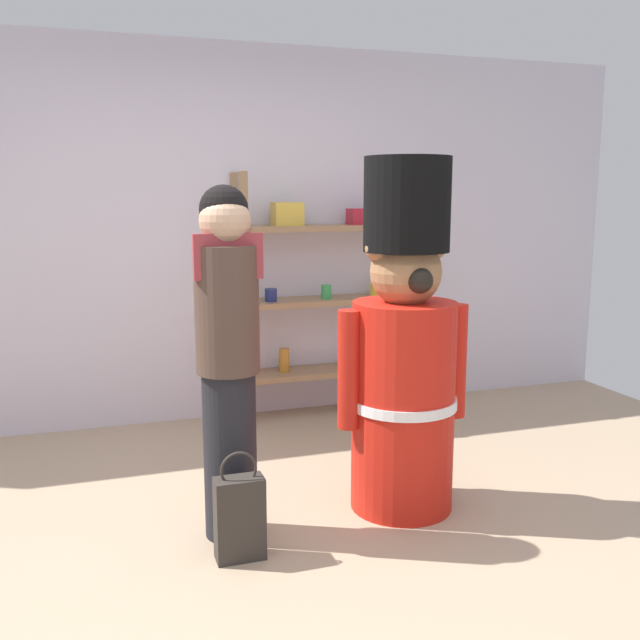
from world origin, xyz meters
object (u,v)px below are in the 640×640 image
object	(u,v)px
teddy_bear_guard	(404,355)
person_shopper	(228,350)
merchandise_shelf	(324,291)
shopping_bag	(240,517)

from	to	relation	value
teddy_bear_guard	person_shopper	xyz separation A→B (m)	(-0.89, -0.02, 0.09)
merchandise_shelf	person_shopper	bearing A→B (deg)	-121.66
shopping_bag	teddy_bear_guard	bearing A→B (deg)	16.61
teddy_bear_guard	shopping_bag	xyz separation A→B (m)	(-0.90, -0.27, -0.60)
teddy_bear_guard	merchandise_shelf	bearing A→B (deg)	85.41
person_shopper	merchandise_shelf	bearing A→B (deg)	58.34
merchandise_shelf	person_shopper	size ratio (longest dim) A/B	1.07
merchandise_shelf	person_shopper	xyz separation A→B (m)	(-1.02, -1.65, -0.01)
person_shopper	shopping_bag	xyz separation A→B (m)	(-0.01, -0.24, -0.69)
merchandise_shelf	shopping_bag	bearing A→B (deg)	-118.51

